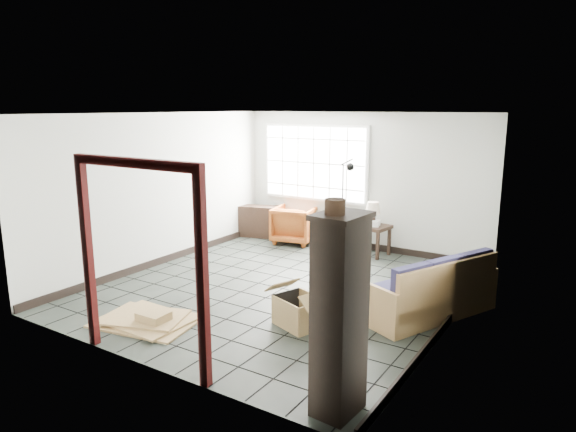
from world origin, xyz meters
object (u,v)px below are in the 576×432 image
Objects in this scene: armchair at (295,223)px; tall_shelf at (340,315)px; futon_sofa at (432,294)px; side_table at (374,231)px.

armchair is 5.92m from tall_shelf.
futon_sofa is at bearing 93.29° from tall_shelf.
futon_sofa is 1.10× the size of tall_shelf.
side_table is at bearing 167.99° from armchair.
futon_sofa is 2.84m from side_table.
armchair is 0.44× the size of tall_shelf.
side_table is (1.71, -0.00, 0.06)m from armchair.
armchair is 1.40× the size of side_table.
tall_shelf is at bearing -70.38° from side_table.
side_table is at bearing 114.09° from tall_shelf.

